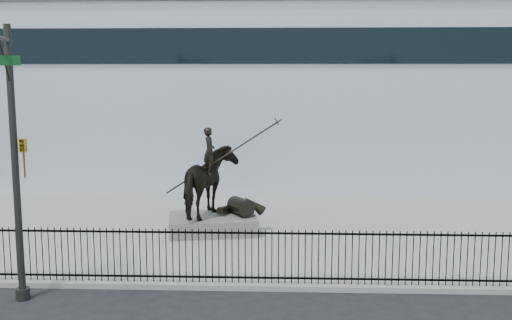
{
  "coord_description": "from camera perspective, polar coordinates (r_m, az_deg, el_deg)",
  "views": [
    {
      "loc": [
        -0.37,
        -14.37,
        5.85
      ],
      "look_at": [
        -1.18,
        6.0,
        2.84
      ],
      "focal_mm": 42.0,
      "sensor_mm": 36.0,
      "label": 1
    }
  ],
  "objects": [
    {
      "name": "picket_fence",
      "position": [
        16.39,
        3.5,
        -9.18
      ],
      "size": [
        22.1,
        0.1,
        1.5
      ],
      "color": "black",
      "rests_on": "plaza"
    },
    {
      "name": "statue_plinth",
      "position": [
        21.64,
        -4.13,
        -6.09
      ],
      "size": [
        3.4,
        2.61,
        0.58
      ],
      "primitive_type": "cube",
      "rotation": [
        0.0,
        0.0,
        0.17
      ],
      "color": "#5E5B56",
      "rests_on": "plaza"
    },
    {
      "name": "ground",
      "position": [
        15.52,
        3.57,
        -13.75
      ],
      "size": [
        120.0,
        120.0,
        0.0
      ],
      "primitive_type": "plane",
      "color": "black",
      "rests_on": "ground"
    },
    {
      "name": "plaza",
      "position": [
        22.14,
        3.17,
        -6.73
      ],
      "size": [
        30.0,
        12.0,
        0.15
      ],
      "primitive_type": "cube",
      "color": "gray",
      "rests_on": "ground"
    },
    {
      "name": "equestrian_statue",
      "position": [
        21.32,
        -4.02,
        -2.18
      ],
      "size": [
        3.91,
        2.76,
        3.36
      ],
      "rotation": [
        0.0,
        0.0,
        0.17
      ],
      "color": "black",
      "rests_on": "statue_plinth"
    },
    {
      "name": "traffic_signal_left",
      "position": [
        15.26,
        -22.46,
        0.92
      ],
      "size": [
        1.52,
        4.84,
        7.0
      ],
      "color": "black",
      "rests_on": "ground"
    },
    {
      "name": "building",
      "position": [
        34.4,
        2.91,
        6.14
      ],
      "size": [
        44.0,
        14.0,
        9.0
      ],
      "primitive_type": "cube",
      "color": "silver",
      "rests_on": "ground"
    }
  ]
}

